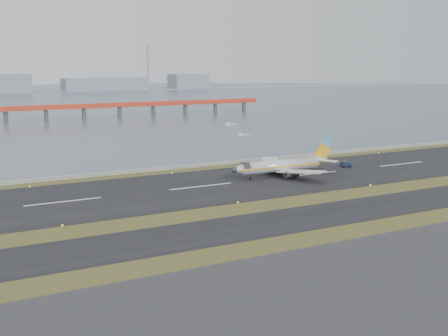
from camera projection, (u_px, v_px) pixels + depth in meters
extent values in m
plane|color=#404E1C|center=(253.00, 210.00, 139.39)|extent=(1000.00, 1000.00, 0.00)
cube|color=#303033|center=(424.00, 287.00, 91.52)|extent=(1000.00, 50.00, 0.10)
cube|color=black|center=(279.00, 222.00, 128.93)|extent=(1000.00, 18.00, 0.10)
cube|color=black|center=(201.00, 186.00, 165.48)|extent=(1000.00, 45.00, 0.10)
cube|color=gray|center=(163.00, 168.00, 191.50)|extent=(1000.00, 2.50, 1.00)
cube|color=#4E626F|center=(10.00, 101.00, 539.66)|extent=(1400.00, 800.00, 1.30)
cube|color=red|center=(84.00, 107.00, 364.67)|extent=(260.00, 5.00, 1.60)
cube|color=red|center=(84.00, 105.00, 364.40)|extent=(260.00, 0.40, 1.40)
cylinder|color=#4C4C51|center=(84.00, 114.00, 365.51)|extent=(2.80, 2.80, 7.00)
cylinder|color=#4C4C51|center=(215.00, 109.00, 409.36)|extent=(2.80, 2.80, 7.00)
cube|color=gray|center=(0.00, 84.00, 681.42)|extent=(70.00, 35.00, 22.00)
cube|color=gray|center=(105.00, 84.00, 741.35)|extent=(110.00, 35.00, 16.00)
cube|color=gray|center=(188.00, 81.00, 795.79)|extent=(50.00, 35.00, 20.00)
cylinder|color=gray|center=(148.00, 67.00, 764.69)|extent=(1.80, 1.80, 60.00)
cylinder|color=silver|center=(280.00, 166.00, 179.92)|extent=(28.00, 3.80, 3.80)
cone|color=silver|center=(238.00, 170.00, 172.80)|extent=(3.20, 3.80, 3.80)
cone|color=silver|center=(321.00, 161.00, 187.26)|extent=(5.00, 3.80, 3.80)
cube|color=yellow|center=(283.00, 167.00, 178.25)|extent=(31.00, 0.06, 0.45)
cube|color=yellow|center=(277.00, 165.00, 181.59)|extent=(31.00, 0.06, 0.45)
cube|color=silver|center=(301.00, 172.00, 173.66)|extent=(11.31, 15.89, 1.66)
cube|color=silver|center=(272.00, 163.00, 188.45)|extent=(11.31, 15.89, 1.66)
cylinder|color=#313236|center=(292.00, 175.00, 175.28)|extent=(4.20, 2.10, 2.10)
cylinder|color=#313236|center=(271.00, 168.00, 185.72)|extent=(4.20, 2.10, 2.10)
cube|color=yellow|center=(323.00, 152.00, 187.09)|extent=(6.80, 0.35, 6.85)
cube|color=#4CA7D9|center=(328.00, 141.00, 187.28)|extent=(4.85, 0.37, 4.90)
cube|color=silver|center=(329.00, 161.00, 184.00)|extent=(5.64, 6.80, 0.22)
cube|color=silver|center=(315.00, 157.00, 190.62)|extent=(5.64, 6.80, 0.22)
cylinder|color=black|center=(250.00, 178.00, 175.46)|extent=(0.80, 0.28, 0.80)
cylinder|color=black|center=(289.00, 176.00, 178.72)|extent=(1.00, 0.38, 1.00)
cylinder|color=black|center=(279.00, 173.00, 183.59)|extent=(1.00, 0.38, 1.00)
cube|color=#121D33|center=(346.00, 165.00, 195.93)|extent=(3.85, 2.93, 1.28)
cube|color=#313236|center=(345.00, 162.00, 195.71)|extent=(1.93, 2.00, 0.75)
cylinder|color=black|center=(343.00, 167.00, 195.03)|extent=(0.81, 0.55, 0.75)
cylinder|color=black|center=(342.00, 166.00, 196.69)|extent=(0.81, 0.55, 0.75)
cylinder|color=black|center=(350.00, 167.00, 195.38)|extent=(0.81, 0.55, 0.75)
cylinder|color=black|center=(348.00, 166.00, 197.04)|extent=(0.81, 0.55, 0.75)
cube|color=silver|center=(243.00, 135.00, 281.70)|extent=(6.26, 3.63, 0.77)
cube|color=silver|center=(240.00, 134.00, 281.36)|extent=(2.04, 1.82, 0.77)
cube|color=silver|center=(230.00, 125.00, 326.65)|extent=(7.93, 3.17, 0.99)
cube|color=silver|center=(228.00, 123.00, 325.60)|extent=(2.37, 1.97, 0.99)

